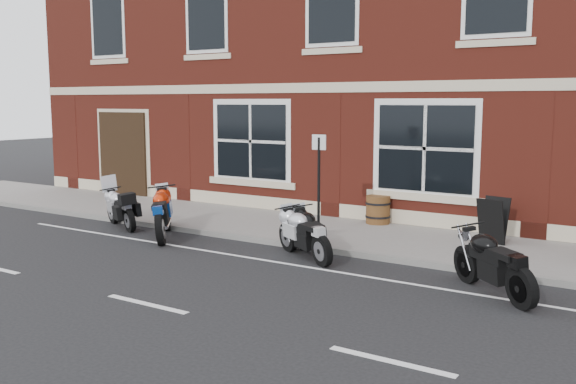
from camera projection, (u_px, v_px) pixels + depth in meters
name	position (u px, v px, depth m)	size (l,w,h in m)	color
ground	(261.00, 263.00, 12.23)	(80.00, 80.00, 0.00)	black
sidewalk	(336.00, 233.00, 14.71)	(30.00, 3.00, 0.12)	slate
kerb	(300.00, 246.00, 13.40)	(30.00, 0.16, 0.12)	slate
pub_building	(453.00, 7.00, 20.12)	(24.00, 12.00, 12.00)	maroon
moto_touring_silver	(121.00, 207.00, 15.64)	(1.75, 0.90, 1.23)	black
moto_sport_red	(165.00, 212.00, 14.47)	(1.52, 1.84, 1.01)	black
moto_sport_black	(313.00, 232.00, 12.65)	(1.54, 1.36, 0.87)	black
moto_sport_silver	(305.00, 233.00, 12.54)	(1.76, 1.09, 0.88)	black
moto_naked_black	(493.00, 261.00, 10.16)	(1.69, 1.49, 0.95)	black
a_board_sign	(493.00, 220.00, 13.34)	(0.57, 0.38, 0.96)	black
barrel_planter	(378.00, 210.00, 15.51)	(0.61, 0.61, 0.68)	#4E2D15
parking_sign	(319.00, 180.00, 13.47)	(0.32, 0.06, 2.25)	black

